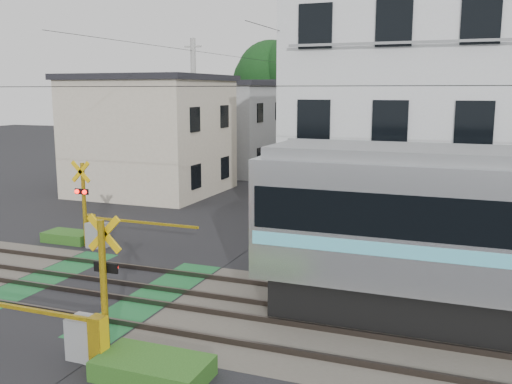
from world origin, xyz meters
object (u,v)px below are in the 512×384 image
at_px(pedestrian, 362,148).
at_px(apartment_block, 440,113).
at_px(crossing_signal_far, 96,227).
at_px(crossing_signal_near, 87,328).

bearing_deg(pedestrian, apartment_block, 126.87).
xyz_separation_m(crossing_signal_far, apartment_block, (11.09, 5.84, 3.94)).
bearing_deg(apartment_block, crossing_signal_far, -152.22).
relative_size(crossing_signal_far, apartment_block, 0.46).
relative_size(crossing_signal_near, apartment_block, 0.46).
height_order(crossing_signal_near, apartment_block, apartment_block).
distance_m(apartment_block, pedestrian, 26.06).
bearing_deg(apartment_block, crossing_signal_near, -114.22).
bearing_deg(pedestrian, crossing_signal_far, 103.32).
xyz_separation_m(crossing_signal_near, apartment_block, (5.91, 13.15, 3.94)).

